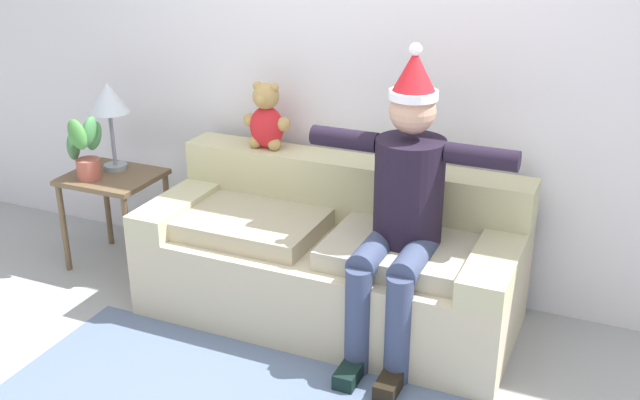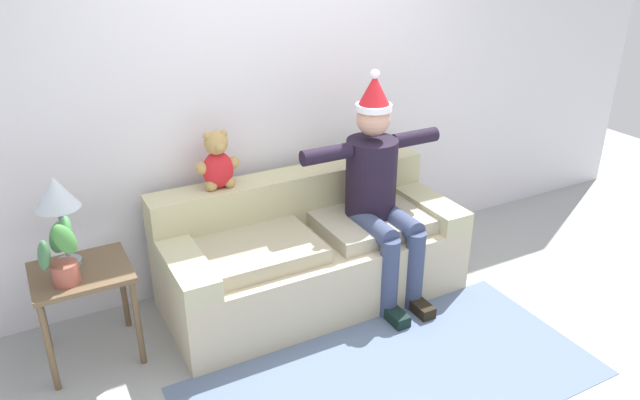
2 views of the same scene
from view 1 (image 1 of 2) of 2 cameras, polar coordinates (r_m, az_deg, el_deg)
The scene contains 7 objects.
back_wall at distance 4.21m, azimuth 3.79°, elevation 11.11°, with size 7.00×0.10×2.70m, color silver.
couch at distance 4.09m, azimuth 0.93°, elevation -4.41°, with size 1.98×0.86×0.81m.
person_seated at distance 3.64m, azimuth 6.22°, elevation -0.30°, with size 1.02×0.77×1.53m.
teddy_bear at distance 4.28m, azimuth -4.05°, elevation 6.12°, with size 0.29×0.17×0.38m.
side_table at distance 4.73m, azimuth -15.27°, elevation 0.74°, with size 0.53×0.47×0.59m.
table_lamp at distance 4.67m, azimuth -15.61°, elevation 7.11°, with size 0.24×0.24×0.54m.
potted_plant at distance 4.61m, azimuth -17.22°, elevation 3.73°, with size 0.24×0.25×0.40m.
Camera 1 is at (1.41, -2.33, 2.17)m, focal length 42.56 mm.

